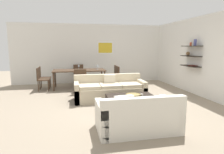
{
  "coord_description": "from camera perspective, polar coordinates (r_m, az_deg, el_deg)",
  "views": [
    {
      "loc": [
        -1.27,
        -5.72,
        1.69
      ],
      "look_at": [
        -0.05,
        0.2,
        0.75
      ],
      "focal_mm": 31.65,
      "sensor_mm": 36.0,
      "label": 1
    }
  ],
  "objects": [
    {
      "name": "ground_plane",
      "position": [
        6.1,
        0.88,
        -7.25
      ],
      "size": [
        18.0,
        18.0,
        0.0
      ],
      "primitive_type": "plane",
      "color": "gray"
    },
    {
      "name": "back_wall_unit",
      "position": [
        9.39,
        -1.98,
        6.78
      ],
      "size": [
        8.4,
        0.09,
        2.7
      ],
      "color": "silver",
      "rests_on": "ground"
    },
    {
      "name": "right_wall_shelf_unit",
      "position": [
        7.65,
        22.7,
        5.62
      ],
      "size": [
        0.34,
        8.2,
        2.7
      ],
      "color": "silver",
      "rests_on": "ground"
    },
    {
      "name": "sofa_beige",
      "position": [
        6.32,
        -0.69,
        -3.93
      ],
      "size": [
        2.22,
        0.9,
        0.78
      ],
      "color": "beige",
      "rests_on": "ground"
    },
    {
      "name": "loveseat_white",
      "position": [
        4.07,
        7.39,
        -11.32
      ],
      "size": [
        1.62,
        0.9,
        0.78
      ],
      "color": "silver",
      "rests_on": "ground"
    },
    {
      "name": "coffee_table",
      "position": [
        5.31,
        5.64,
        -7.6
      ],
      "size": [
        1.26,
        0.91,
        0.38
      ],
      "color": "black",
      "rests_on": "ground"
    },
    {
      "name": "decorative_bowl",
      "position": [
        5.24,
        6.16,
        -5.26
      ],
      "size": [
        0.38,
        0.38,
        0.07
      ],
      "color": "#99844C",
      "rests_on": "coffee_table"
    },
    {
      "name": "candle_jar",
      "position": [
        5.3,
        8.56,
        -5.21
      ],
      "size": [
        0.07,
        0.07,
        0.07
      ],
      "primitive_type": "cylinder",
      "color": "silver",
      "rests_on": "coffee_table"
    },
    {
      "name": "apple_on_coffee_table",
      "position": [
        5.09,
        2.83,
        -5.65
      ],
      "size": [
        0.07,
        0.07,
        0.07
      ],
      "primitive_type": "sphere",
      "color": "#669E2D",
      "rests_on": "coffee_table"
    },
    {
      "name": "dining_table",
      "position": [
        8.11,
        -9.46,
        1.6
      ],
      "size": [
        2.09,
        0.89,
        0.75
      ],
      "color": "#422D1E",
      "rests_on": "ground"
    },
    {
      "name": "dining_chair_right_near",
      "position": [
        8.12,
        0.9,
        0.45
      ],
      "size": [
        0.44,
        0.44,
        0.88
      ],
      "color": "#422D1E",
      "rests_on": "ground"
    },
    {
      "name": "dining_chair_left_near",
      "position": [
        8.01,
        -19.78,
        -0.19
      ],
      "size": [
        0.44,
        0.44,
        0.88
      ],
      "color": "#422D1E",
      "rests_on": "ground"
    },
    {
      "name": "dining_chair_foot",
      "position": [
        7.29,
        -9.16,
        -0.63
      ],
      "size": [
        0.44,
        0.44,
        0.88
      ],
      "color": "#422D1E",
      "rests_on": "ground"
    },
    {
      "name": "dining_chair_head",
      "position": [
        8.98,
        -9.64,
        1.13
      ],
      "size": [
        0.44,
        0.44,
        0.88
      ],
      "color": "#422D1E",
      "rests_on": "ground"
    },
    {
      "name": "dining_chair_right_far",
      "position": [
        8.51,
        0.32,
        0.83
      ],
      "size": [
        0.44,
        0.44,
        0.88
      ],
      "color": "#422D1E",
      "rests_on": "ground"
    },
    {
      "name": "dining_chair_left_far",
      "position": [
        8.41,
        -19.4,
        0.23
      ],
      "size": [
        0.44,
        0.44,
        0.88
      ],
      "color": "#422D1E",
      "rests_on": "ground"
    },
    {
      "name": "wine_glass_right_near",
      "position": [
        8.04,
        -4.11,
        2.99
      ],
      "size": [
        0.08,
        0.08,
        0.17
      ],
      "color": "silver",
      "rests_on": "dining_table"
    },
    {
      "name": "wine_glass_right_far",
      "position": [
        8.26,
        -4.32,
        3.15
      ],
      "size": [
        0.08,
        0.08,
        0.18
      ],
      "color": "silver",
      "rests_on": "dining_table"
    },
    {
      "name": "wine_glass_head",
      "position": [
        8.47,
        -9.59,
        3.15
      ],
      "size": [
        0.07,
        0.07,
        0.16
      ],
      "color": "silver",
      "rests_on": "dining_table"
    }
  ]
}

